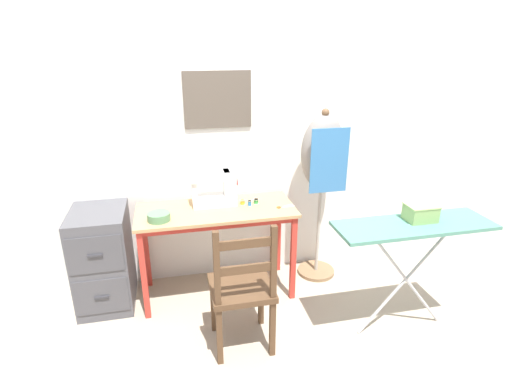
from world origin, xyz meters
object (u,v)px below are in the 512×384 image
fabric_bowl (159,216)px  thread_spool_far_edge (256,201)px  thread_spool_near_machine (243,202)px  wooden_chair (242,289)px  storage_box (421,213)px  sewing_machine (216,189)px  filing_cabinet (103,259)px  thread_spool_mid_table (250,203)px  scissors (283,207)px  ironing_board (414,230)px  dress_form (323,160)px

fabric_bowl → thread_spool_far_edge: size_ratio=3.70×
thread_spool_near_machine → wooden_chair: wooden_chair is taller
storage_box → wooden_chair: bearing=178.7°
sewing_machine → filing_cabinet: size_ratio=0.46×
thread_spool_far_edge → thread_spool_mid_table: bearing=-150.6°
thread_spool_far_edge → filing_cabinet: thread_spool_far_edge is taller
thread_spool_near_machine → scissors: bearing=-21.9°
sewing_machine → thread_spool_far_edge: bearing=-9.0°
ironing_board → thread_spool_mid_table: bearing=142.8°
fabric_bowl → dress_form: 1.34m
fabric_bowl → dress_form: bearing=9.1°
wooden_chair → dress_form: bearing=42.7°
ironing_board → wooden_chair: bearing=176.7°
fabric_bowl → filing_cabinet: bearing=159.1°
thread_spool_mid_table → storage_box: storage_box is taller
thread_spool_mid_table → thread_spool_far_edge: 0.07m
fabric_bowl → ironing_board: bearing=-20.2°
sewing_machine → ironing_board: 1.43m
wooden_chair → storage_box: (1.19, -0.03, 0.43)m
wooden_chair → storage_box: size_ratio=4.72×
sewing_machine → scissors: sewing_machine is taller
fabric_bowl → ironing_board: size_ratio=0.15×
fabric_bowl → wooden_chair: (0.50, -0.53, -0.33)m
storage_box → thread_spool_far_edge: bearing=143.1°
scissors → thread_spool_mid_table: 0.26m
thread_spool_near_machine → thread_spool_mid_table: bearing=-36.9°
sewing_machine → scissors: size_ratio=2.43×
fabric_bowl → sewing_machine: bearing=24.7°
thread_spool_near_machine → filing_cabinet: (-1.07, 0.01, -0.37)m
scissors → ironing_board: ironing_board is taller
fabric_bowl → scissors: fabric_bowl is taller
scissors → thread_spool_mid_table: bearing=161.7°
storage_box → filing_cabinet: bearing=161.2°
fabric_bowl → filing_cabinet: (-0.44, 0.17, -0.38)m
fabric_bowl → thread_spool_near_machine: 0.65m
wooden_chair → dress_form: size_ratio=0.64×
filing_cabinet → scissors: bearing=-5.4°
filing_cabinet → ironing_board: 2.24m
scissors → filing_cabinet: filing_cabinet is taller
dress_form → fabric_bowl: bearing=-170.9°
sewing_machine → thread_spool_near_machine: size_ratio=8.40×
fabric_bowl → ironing_board: ironing_board is taller
thread_spool_near_machine → thread_spool_far_edge: size_ratio=0.96×
ironing_board → sewing_machine: bearing=146.1°
wooden_chair → thread_spool_far_edge: bearing=70.4°
thread_spool_far_edge → scissors: bearing=-31.6°
sewing_machine → fabric_bowl: bearing=-155.3°
thread_spool_mid_table → storage_box: (1.01, -0.68, 0.12)m
sewing_machine → filing_cabinet: bearing=-177.9°
wooden_chair → filing_cabinet: wooden_chair is taller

